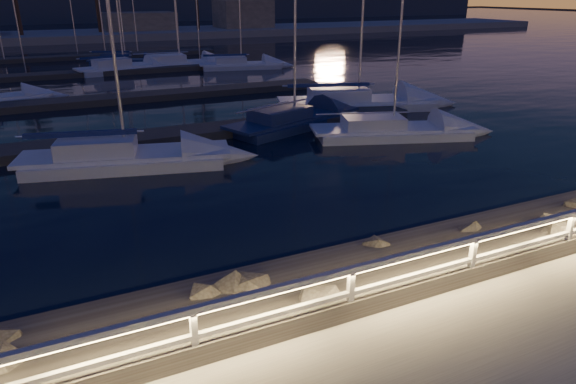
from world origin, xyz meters
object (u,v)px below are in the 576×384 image
(guard_rail, at_px, (433,259))
(sailboat_d, at_px, (388,129))
(sailboat_b, at_px, (120,156))
(sailboat_j, at_px, (122,67))
(sailboat_n, at_px, (124,61))
(sailboat_h, at_px, (354,101))
(sailboat_c, at_px, (292,119))
(sailboat_g, at_px, (239,64))
(sailboat_k, at_px, (177,63))

(guard_rail, relative_size, sailboat_d, 3.45)
(sailboat_b, bearing_deg, sailboat_j, 95.44)
(sailboat_b, height_order, sailboat_n, sailboat_b)
(sailboat_h, bearing_deg, sailboat_c, -137.07)
(guard_rail, bearing_deg, sailboat_d, 57.45)
(guard_rail, distance_m, sailboat_j, 38.58)
(sailboat_d, height_order, sailboat_n, sailboat_d)
(guard_rail, distance_m, sailboat_b, 13.65)
(sailboat_j, distance_m, sailboat_n, 5.03)
(guard_rail, bearing_deg, sailboat_h, 61.99)
(sailboat_g, xyz_separation_m, sailboat_k, (-4.76, 2.91, 0.03))
(sailboat_c, relative_size, sailboat_n, 1.16)
(sailboat_g, relative_size, sailboat_j, 0.93)
(sailboat_c, relative_size, sailboat_g, 1.07)
(sailboat_k, bearing_deg, sailboat_n, 135.76)
(sailboat_b, distance_m, sailboat_h, 14.86)
(sailboat_g, bearing_deg, sailboat_b, -107.22)
(sailboat_n, bearing_deg, sailboat_j, -77.86)
(sailboat_j, xyz_separation_m, sailboat_k, (4.93, 0.83, -0.01))
(guard_rail, relative_size, sailboat_c, 3.34)
(sailboat_j, height_order, sailboat_k, sailboat_k)
(guard_rail, bearing_deg, sailboat_g, 75.58)
(sailboat_b, relative_size, sailboat_j, 1.01)
(sailboat_g, relative_size, sailboat_k, 0.88)
(sailboat_h, height_order, sailboat_j, sailboat_h)
(guard_rail, distance_m, sailboat_h, 20.59)
(sailboat_k, bearing_deg, sailboat_g, -29.82)
(sailboat_c, xyz_separation_m, sailboat_d, (3.27, -3.62, -0.03))
(guard_rail, xyz_separation_m, sailboat_c, (4.44, 15.69, -0.96))
(sailboat_d, bearing_deg, sailboat_n, 121.80)
(sailboat_g, bearing_deg, sailboat_k, 161.43)
(sailboat_d, bearing_deg, sailboat_b, -165.03)
(sailboat_h, distance_m, sailboat_k, 21.83)
(sailboat_j, relative_size, sailboat_k, 0.95)
(sailboat_g, bearing_deg, sailboat_j, -179.26)
(sailboat_c, bearing_deg, sailboat_k, 70.02)
(sailboat_d, height_order, sailboat_g, sailboat_d)
(sailboat_h, relative_size, sailboat_k, 1.11)
(guard_rail, relative_size, sailboat_k, 3.14)
(sailboat_j, distance_m, sailboat_k, 5.00)
(sailboat_n, bearing_deg, sailboat_c, -59.24)
(sailboat_d, distance_m, sailboat_k, 27.50)
(sailboat_b, relative_size, sailboat_c, 1.02)
(sailboat_b, relative_size, sailboat_k, 0.95)
(sailboat_b, distance_m, sailboat_k, 27.91)
(sailboat_h, distance_m, sailboat_n, 26.91)
(sailboat_g, xyz_separation_m, sailboat_j, (-9.69, 2.08, 0.04))
(guard_rail, distance_m, sailboat_c, 16.34)
(sailboat_d, distance_m, sailboat_j, 27.69)
(sailboat_g, bearing_deg, sailboat_d, -81.08)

